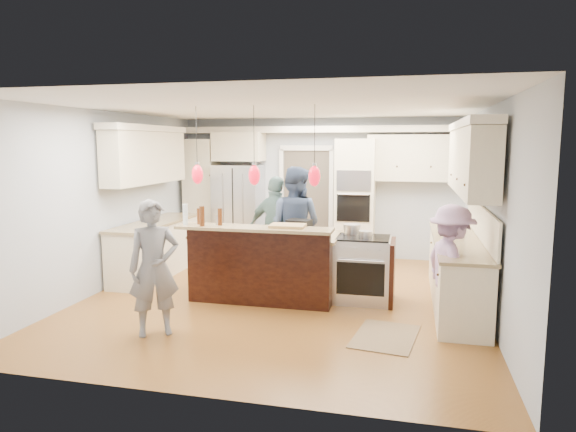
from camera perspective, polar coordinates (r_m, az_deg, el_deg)
name	(u,v)px	position (r m, az deg, el deg)	size (l,w,h in m)	color
ground_plane	(282,298)	(7.50, -0.63, -9.10)	(6.00, 6.00, 0.00)	#A46C2D
room_shell	(282,172)	(7.17, -0.65, 4.91)	(5.54, 6.04, 2.72)	#B2BCC6
refrigerator	(239,210)	(10.22, -5.49, 0.63)	(0.90, 0.70, 1.80)	#B7B7BC
oven_column	(355,201)	(9.73, 7.48, 1.71)	(0.72, 0.69, 2.30)	beige
back_upper_cabinets	(279,172)	(10.04, -0.97, 4.94)	(5.30, 0.61, 2.54)	beige
right_counter_run	(462,229)	(7.38, 18.72, -1.39)	(0.64, 3.10, 2.51)	beige
left_cabinets	(152,213)	(8.88, -14.84, 0.30)	(0.64, 2.30, 2.51)	beige
kitchen_island	(267,263)	(7.50, -2.34, -5.25)	(2.10, 1.46, 1.12)	black
island_range	(365,269)	(7.33, 8.53, -5.88)	(0.82, 0.71, 0.92)	#B7B7BC
pendant_lights	(254,175)	(6.75, -3.77, 4.58)	(1.75, 0.15, 1.03)	black
person_bar_end	(154,268)	(6.13, -14.65, -5.61)	(0.58, 0.38, 1.58)	slate
person_far_left	(295,225)	(8.10, 0.74, -1.06)	(0.90, 0.70, 1.86)	navy
person_far_right	(277,229)	(8.22, -1.25, -1.49)	(1.00, 0.42, 1.70)	slate
person_range_side	(451,267)	(6.45, 17.67, -5.41)	(0.97, 0.56, 1.50)	#BA92C4
floor_rug	(385,336)	(6.17, 10.76, -13.01)	(0.67, 0.98, 0.01)	olive
water_bottle	(185,215)	(7.05, -11.34, 0.16)	(0.07, 0.07, 0.28)	silver
beer_bottle_a	(199,216)	(7.10, -9.87, -0.02)	(0.05, 0.05, 0.22)	#4A230D
beer_bottle_b	(202,216)	(6.90, -9.54, -0.02)	(0.07, 0.07, 0.27)	#4A230D
beer_bottle_c	(220,217)	(6.95, -7.57, -0.09)	(0.06, 0.06, 0.23)	#4A230D
drink_can	(218,220)	(6.99, -7.78, -0.45)	(0.07, 0.07, 0.13)	#B7B7BC
cutting_board	(288,226)	(6.75, -0.03, -1.09)	(0.46, 0.33, 0.04)	tan
pot_large	(352,229)	(7.43, 7.12, -1.46)	(0.24, 0.24, 0.14)	#B7B7BC
pot_small	(365,234)	(7.20, 8.59, -2.00)	(0.18, 0.18, 0.09)	#B7B7BC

